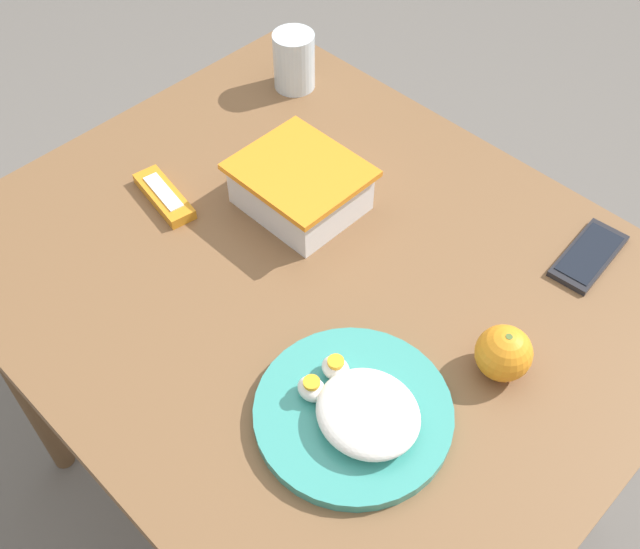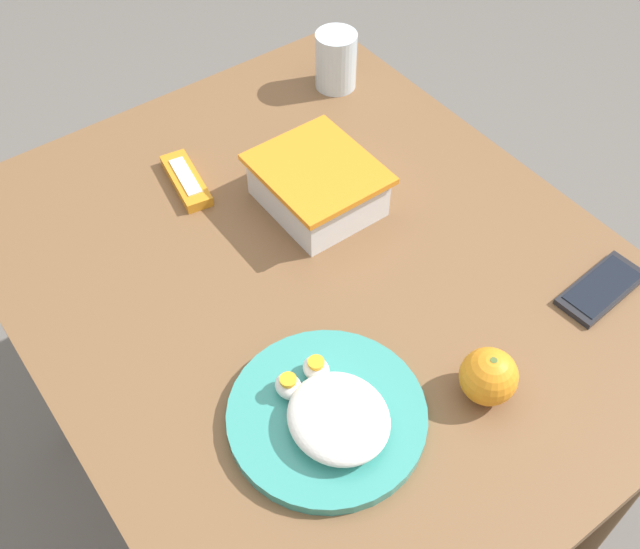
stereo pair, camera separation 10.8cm
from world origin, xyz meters
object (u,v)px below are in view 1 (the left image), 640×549
(rice_plate, at_px, (357,412))
(drinking_glass, at_px, (294,61))
(orange_fruit, at_px, (504,353))
(cell_phone, at_px, (589,255))
(candy_bar, at_px, (164,196))
(food_container, at_px, (300,189))

(rice_plate, height_order, drinking_glass, drinking_glass)
(orange_fruit, height_order, drinking_glass, drinking_glass)
(cell_phone, height_order, drinking_glass, drinking_glass)
(orange_fruit, height_order, candy_bar, orange_fruit)
(rice_plate, relative_size, drinking_glass, 2.38)
(orange_fruit, xyz_separation_m, rice_plate, (-0.08, -0.19, -0.02))
(orange_fruit, bearing_deg, rice_plate, -113.80)
(food_container, xyz_separation_m, orange_fruit, (0.42, -0.03, 0.00))
(food_container, height_order, cell_phone, food_container)
(rice_plate, bearing_deg, cell_phone, 82.08)
(food_container, distance_m, candy_bar, 0.23)
(rice_plate, bearing_deg, orange_fruit, 66.20)
(rice_plate, distance_m, candy_bar, 0.50)
(food_container, height_order, drinking_glass, drinking_glass)
(candy_bar, xyz_separation_m, cell_phone, (0.56, 0.38, -0.00))
(food_container, relative_size, orange_fruit, 2.53)
(rice_plate, bearing_deg, drinking_glass, 142.29)
(cell_phone, bearing_deg, rice_plate, -97.92)
(drinking_glass, bearing_deg, orange_fruit, -20.80)
(orange_fruit, distance_m, cell_phone, 0.26)
(orange_fruit, xyz_separation_m, drinking_glass, (-0.66, 0.25, 0.02))
(orange_fruit, xyz_separation_m, candy_bar, (-0.58, -0.12, -0.03))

